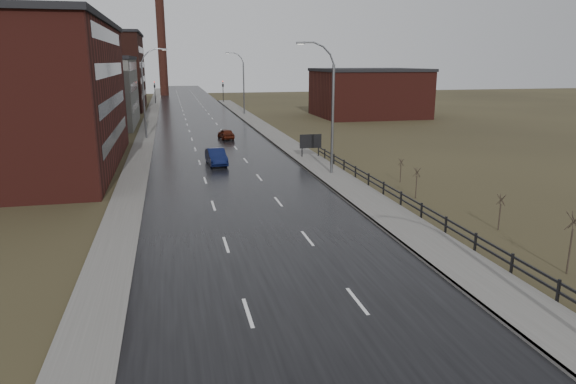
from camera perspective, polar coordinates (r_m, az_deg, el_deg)
road at (r=67.33m, az=-8.67°, el=5.87°), size 14.00×300.00×0.06m
sidewalk_right at (r=44.64m, az=4.99°, el=1.77°), size 3.20×180.00×0.18m
curb_right at (r=44.21m, az=3.11°, el=1.68°), size 0.16×180.00×0.18m
sidewalk_left at (r=67.23m, az=-15.68°, el=5.51°), size 2.40×260.00×0.12m
warehouse_mid at (r=85.57m, az=-22.08°, el=10.30°), size 16.32×20.40×10.50m
warehouse_far at (r=115.88m, az=-22.45°, el=12.30°), size 26.52×24.48×15.50m
building_right at (r=95.35m, az=8.92°, el=10.86°), size 18.36×16.32×8.50m
smokestack at (r=156.55m, az=-13.87°, el=16.04°), size 2.70×2.70×30.70m
streetlight_right_mid at (r=44.68m, az=4.63°, el=9.26°), size 3.36×0.28×11.35m
streetlight_left at (r=68.61m, az=-15.52°, el=10.55°), size 3.36×0.28×11.35m
streetlight_right_far at (r=97.45m, az=-5.13°, el=11.98°), size 3.36×0.28×11.35m
guardrail at (r=30.42m, az=17.78°, el=-3.67°), size 0.10×53.05×1.10m
shrub_c at (r=27.37m, az=28.93°, el=-4.84°), size 0.71×0.75×3.03m
shrub_d at (r=32.77m, az=22.50°, el=-1.99°), size 0.52×0.55×2.19m
shrub_e at (r=38.48m, az=14.09°, el=1.07°), size 0.54×0.57×2.29m
shrub_f at (r=43.39m, az=12.42°, el=2.43°), size 0.48×0.50×1.99m
billboard at (r=53.11m, az=2.52°, el=5.58°), size 2.31×0.17×2.48m
traffic_light_left at (r=126.58m, az=-14.62°, el=11.55°), size 0.58×2.73×5.30m
traffic_light_right at (r=127.20m, az=-7.25°, el=11.90°), size 0.58×2.73×5.30m
car_near at (r=50.04m, az=-7.98°, el=3.85°), size 1.92×4.76×1.54m
car_far at (r=66.59m, az=-6.91°, el=6.39°), size 2.04×4.08×1.33m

